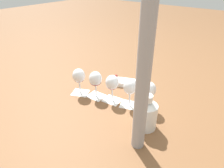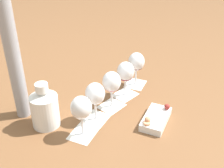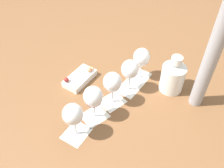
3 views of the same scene
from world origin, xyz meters
name	(u,v)px [view 1 (image 1 of 3)]	position (x,y,z in m)	size (l,w,h in m)	color
ground_plane	(112,100)	(0.00, 0.00, 0.00)	(8.00, 8.00, 0.00)	brown
tasting_card_0	(147,108)	(-0.22, -0.07, 0.00)	(0.14, 0.13, 0.00)	white
tasting_card_1	(129,105)	(-0.12, -0.03, 0.00)	(0.14, 0.13, 0.00)	white
tasting_card_2	(112,100)	(0.00, 0.00, 0.00)	(0.12, 0.11, 0.00)	white
tasting_card_3	(96,96)	(0.11, 0.03, 0.00)	(0.12, 0.10, 0.00)	white
tasting_card_4	(80,93)	(0.23, 0.06, 0.00)	(0.14, 0.13, 0.00)	white
wine_glass_0	(149,91)	(-0.22, -0.07, 0.12)	(0.08, 0.08, 0.18)	white
wine_glass_1	(130,88)	(-0.12, -0.03, 0.12)	(0.08, 0.08, 0.18)	white
wine_glass_2	(112,83)	(0.00, 0.00, 0.12)	(0.08, 0.08, 0.18)	white
wine_glass_3	(96,80)	(0.11, 0.03, 0.12)	(0.08, 0.08, 0.18)	white
wine_glass_4	(79,77)	(0.23, 0.06, 0.12)	(0.08, 0.08, 0.18)	white
ceramic_vase	(146,114)	(-0.29, 0.09, 0.09)	(0.11, 0.11, 0.20)	white
snack_dish	(124,82)	(0.06, -0.21, 0.02)	(0.20, 0.15, 0.06)	white
umbrella_pole	(146,48)	(-0.33, 0.22, 0.49)	(0.06, 0.06, 0.97)	#99999E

